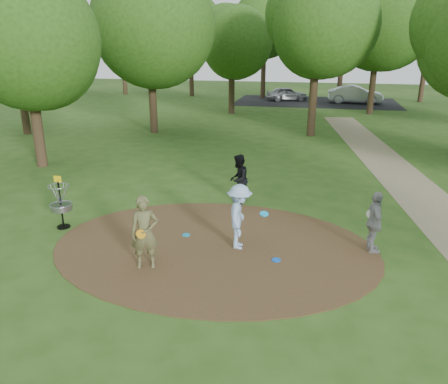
# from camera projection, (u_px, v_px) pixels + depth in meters

# --- Properties ---
(ground) EXTENTS (100.00, 100.00, 0.00)m
(ground) POSITION_uv_depth(u_px,v_px,m) (214.00, 247.00, 11.29)
(ground) COLOR #2D5119
(ground) RESTS_ON ground
(dirt_clearing) EXTENTS (8.40, 8.40, 0.02)m
(dirt_clearing) POSITION_uv_depth(u_px,v_px,m) (214.00, 247.00, 11.28)
(dirt_clearing) COLOR #47301C
(dirt_clearing) RESTS_ON ground
(parking_lot) EXTENTS (14.00, 8.00, 0.01)m
(parking_lot) POSITION_uv_depth(u_px,v_px,m) (316.00, 102.00, 38.59)
(parking_lot) COLOR black
(parking_lot) RESTS_ON ground
(player_observer_with_disc) EXTENTS (0.74, 0.60, 1.76)m
(player_observer_with_disc) POSITION_uv_depth(u_px,v_px,m) (145.00, 233.00, 10.00)
(player_observer_with_disc) COLOR brown
(player_observer_with_disc) RESTS_ON ground
(player_throwing_with_disc) EXTENTS (1.14, 1.15, 1.69)m
(player_throwing_with_disc) POSITION_uv_depth(u_px,v_px,m) (239.00, 217.00, 11.00)
(player_throwing_with_disc) COLOR #9BBDE7
(player_throwing_with_disc) RESTS_ON ground
(player_walking_with_disc) EXTENTS (0.68, 0.84, 1.63)m
(player_walking_with_disc) POSITION_uv_depth(u_px,v_px,m) (238.00, 179.00, 14.13)
(player_walking_with_disc) COLOR black
(player_walking_with_disc) RESTS_ON ground
(player_waiting_with_disc) EXTENTS (0.54, 0.98, 1.59)m
(player_waiting_with_disc) POSITION_uv_depth(u_px,v_px,m) (375.00, 223.00, 10.77)
(player_waiting_with_disc) COLOR #9D9C9F
(player_waiting_with_disc) RESTS_ON ground
(disc_ground_cyan) EXTENTS (0.22, 0.22, 0.02)m
(disc_ground_cyan) POSITION_uv_depth(u_px,v_px,m) (186.00, 235.00, 11.92)
(disc_ground_cyan) COLOR #1892C0
(disc_ground_cyan) RESTS_ON dirt_clearing
(disc_ground_blue) EXTENTS (0.22, 0.22, 0.02)m
(disc_ground_blue) POSITION_uv_depth(u_px,v_px,m) (276.00, 260.00, 10.55)
(disc_ground_blue) COLOR blue
(disc_ground_blue) RESTS_ON dirt_clearing
(car_left) EXTENTS (3.88, 2.46, 1.23)m
(car_left) POSITION_uv_depth(u_px,v_px,m) (287.00, 94.00, 39.17)
(car_left) COLOR #919498
(car_left) RESTS_ON ground
(car_right) EXTENTS (4.60, 1.67, 1.51)m
(car_right) POSITION_uv_depth(u_px,v_px,m) (355.00, 94.00, 37.45)
(car_right) COLOR #A3A7AA
(car_right) RESTS_ON ground
(disc_golf_basket) EXTENTS (0.63, 0.63, 1.54)m
(disc_golf_basket) POSITION_uv_depth(u_px,v_px,m) (60.00, 199.00, 12.19)
(disc_golf_basket) COLOR black
(disc_golf_basket) RESTS_ON ground
(tree_ring) EXTENTS (36.98, 46.13, 9.74)m
(tree_ring) POSITION_uv_depth(u_px,v_px,m) (317.00, 34.00, 17.77)
(tree_ring) COLOR #332316
(tree_ring) RESTS_ON ground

